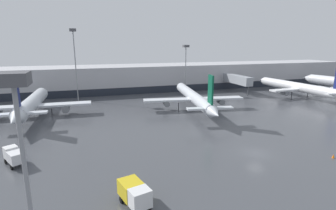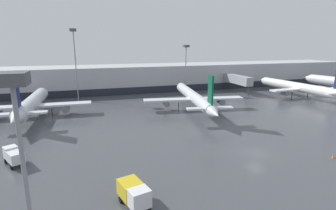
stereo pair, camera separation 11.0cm
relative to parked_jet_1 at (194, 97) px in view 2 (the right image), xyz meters
The scene contains 11 objects.
ground_plane 28.60m from the parked_jet_1, 93.06° to the right, with size 320.00×320.00×0.00m, color #424449.
terminal_building 33.59m from the parked_jet_1, 92.39° to the left, with size 160.00×30.89×9.00m.
parked_jet_1 is the anchor object (origin of this frame).
parked_jet_2 37.92m from the parked_jet_1, ahead, with size 20.99×36.29×10.31m.
parked_jet_3 38.53m from the parked_jet_1, behind, with size 26.31×32.62×10.38m.
service_truck_0 42.26m from the parked_jet_1, 121.43° to the right, with size 3.09×4.70×2.55m.
service_truck_1 42.19m from the parked_jet_1, 149.41° to the right, with size 3.45×4.38×2.36m.
traffic_cone_1 34.42m from the parked_jet_1, 75.98° to the right, with size 0.37×0.37×0.58m.
apron_light_mast_4 37.64m from the parked_jet_1, 143.59° to the left, with size 1.80×1.80×20.74m.
apron_light_mast_5 52.93m from the parked_jet_1, 125.32° to the right, with size 1.80×1.80×14.92m.
apron_light_mast_6 24.86m from the parked_jet_1, 74.15° to the left, with size 1.80×1.80×16.19m.
Camera 2 is at (-24.42, -31.89, 16.58)m, focal length 28.00 mm.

